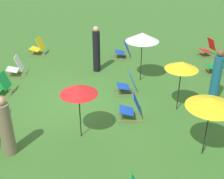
% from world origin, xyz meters
% --- Properties ---
extents(ground_plane, '(40.00, 40.00, 0.00)m').
position_xyz_m(ground_plane, '(0.00, 0.00, 0.00)').
color(ground_plane, '#386B28').
extents(deckchair_1, '(0.62, 0.84, 0.83)m').
position_xyz_m(deckchair_1, '(-4.50, -2.13, 0.37)').
color(deckchair_1, olive).
rests_on(deckchair_1, ground).
extents(deckchair_2, '(0.67, 0.86, 0.83)m').
position_xyz_m(deckchair_2, '(-4.18, 5.76, 0.37)').
color(deckchair_2, olive).
rests_on(deckchair_2, ground).
extents(deckchair_3, '(0.52, 0.78, 0.83)m').
position_xyz_m(deckchair_3, '(-2.23, -2.56, 0.37)').
color(deckchair_3, olive).
rests_on(deckchair_3, ground).
extents(deckchair_4, '(0.52, 0.79, 0.83)m').
position_xyz_m(deckchair_4, '(-2.27, 5.48, 0.37)').
color(deckchair_4, olive).
rests_on(deckchair_4, ground).
extents(deckchair_6, '(0.62, 0.84, 0.83)m').
position_xyz_m(deckchair_6, '(-0.69, -2.67, 0.37)').
color(deckchair_6, olive).
rests_on(deckchair_6, ground).
extents(deckchair_8, '(0.56, 0.81, 0.83)m').
position_xyz_m(deckchair_8, '(-0.67, 1.77, 0.37)').
color(deckchair_8, olive).
rests_on(deckchair_8, ground).
extents(deckchair_10, '(0.52, 0.78, 0.83)m').
position_xyz_m(deckchair_10, '(-4.00, 1.82, 0.37)').
color(deckchair_10, olive).
rests_on(deckchair_10, ground).
extents(deckchair_11, '(0.51, 0.78, 0.83)m').
position_xyz_m(deckchair_11, '(0.95, 1.78, 0.37)').
color(deckchair_11, olive).
rests_on(deckchair_11, ground).
extents(umbrella_0, '(1.22, 1.22, 1.67)m').
position_xyz_m(umbrella_0, '(2.67, 3.49, 1.55)').
color(umbrella_0, black).
rests_on(umbrella_0, ground).
extents(umbrella_1, '(1.03, 1.03, 1.68)m').
position_xyz_m(umbrella_1, '(0.50, 3.29, 1.56)').
color(umbrella_1, black).
rests_on(umbrella_1, ground).
extents(umbrella_2, '(1.24, 1.24, 1.90)m').
position_xyz_m(umbrella_2, '(-1.70, 2.35, 1.74)').
color(umbrella_2, black).
rests_on(umbrella_2, ground).
extents(umbrella_3, '(1.02, 1.02, 1.64)m').
position_xyz_m(umbrella_3, '(1.83, 0.28, 1.50)').
color(umbrella_3, black).
rests_on(umbrella_3, ground).
extents(person_0, '(0.41, 0.41, 1.89)m').
position_xyz_m(person_0, '(-2.62, 0.64, 0.90)').
color(person_0, black).
rests_on(person_0, ground).
extents(person_1, '(0.39, 0.39, 1.67)m').
position_xyz_m(person_1, '(2.49, -1.53, 0.78)').
color(person_1, '#72664C').
rests_on(person_1, ground).
extents(person_2, '(0.42, 0.42, 1.86)m').
position_xyz_m(person_2, '(-0.04, 4.64, 0.89)').
color(person_2, '#195972').
rests_on(person_2, ground).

